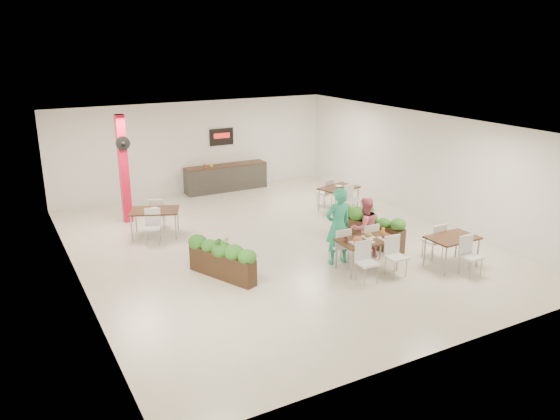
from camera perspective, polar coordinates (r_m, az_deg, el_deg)
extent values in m
plane|color=beige|center=(14.61, -0.44, -3.57)|extent=(12.00, 12.00, 0.00)
cube|color=white|center=(19.48, -8.88, 6.47)|extent=(10.00, 0.10, 3.20)
cube|color=white|center=(9.54, 16.94, -5.79)|extent=(10.00, 0.10, 3.20)
cube|color=white|center=(12.64, -20.85, -0.46)|extent=(0.10, 12.00, 3.20)
cube|color=white|center=(16.99, 14.62, 4.51)|extent=(0.10, 12.00, 3.20)
cube|color=white|center=(13.79, -0.47, 8.94)|extent=(10.00, 12.00, 0.04)
cube|color=red|center=(16.60, -16.01, 4.09)|extent=(0.25, 0.25, 3.20)
cylinder|color=black|center=(16.27, -16.10, 6.71)|extent=(0.40, 0.06, 0.40)
sphere|color=black|center=(16.23, -16.07, 6.69)|extent=(0.12, 0.12, 0.12)
cube|color=#2C2A27|center=(19.76, -5.65, 3.33)|extent=(3.00, 0.60, 0.90)
cube|color=black|center=(19.66, -5.69, 4.66)|extent=(3.00, 0.62, 0.04)
cube|color=black|center=(19.75, -6.13, 7.61)|extent=(0.90, 0.04, 0.60)
cube|color=red|center=(19.71, -6.10, 7.74)|extent=(0.60, 0.02, 0.18)
imported|color=#A5391B|center=(19.34, -7.89, 4.72)|extent=(0.09, 0.09, 0.19)
imported|color=gold|center=(19.43, -7.20, 4.78)|extent=(0.13, 0.13, 0.17)
cube|color=black|center=(12.96, 9.13, -3.14)|extent=(1.44, 0.87, 0.04)
cylinder|color=gray|center=(12.51, 7.50, -5.71)|extent=(0.04, 0.04, 0.71)
cylinder|color=gray|center=(13.21, 12.19, -4.68)|extent=(0.04, 0.04, 0.71)
cylinder|color=gray|center=(13.03, 5.88, -4.66)|extent=(0.04, 0.04, 0.71)
cylinder|color=gray|center=(13.71, 10.46, -3.74)|extent=(0.04, 0.04, 0.71)
cube|color=white|center=(13.32, 6.19, -3.73)|extent=(0.44, 0.44, 0.05)
cube|color=white|center=(13.08, 6.66, -2.98)|extent=(0.42, 0.06, 0.45)
cylinder|color=gray|center=(13.63, 6.40, -4.31)|extent=(0.02, 0.02, 0.43)
cylinder|color=gray|center=(13.46, 5.16, -4.55)|extent=(0.02, 0.02, 0.43)
cylinder|color=gray|center=(13.36, 7.17, -4.79)|extent=(0.02, 0.02, 0.43)
cylinder|color=gray|center=(13.19, 5.92, -5.04)|extent=(0.02, 0.02, 0.43)
cube|color=white|center=(13.74, 9.04, -3.19)|extent=(0.44, 0.44, 0.05)
cube|color=white|center=(13.51, 9.54, -2.45)|extent=(0.42, 0.06, 0.45)
cylinder|color=gray|center=(14.04, 9.18, -3.76)|extent=(0.02, 0.02, 0.43)
cylinder|color=gray|center=(13.86, 8.02, -3.99)|extent=(0.02, 0.02, 0.43)
cylinder|color=gray|center=(13.79, 9.98, -4.21)|extent=(0.02, 0.02, 0.43)
cylinder|color=gray|center=(13.60, 8.80, -4.45)|extent=(0.02, 0.02, 0.43)
cube|color=white|center=(12.40, 9.11, -5.52)|extent=(0.44, 0.44, 0.05)
cube|color=white|center=(12.45, 8.67, -4.16)|extent=(0.42, 0.06, 0.45)
cylinder|color=gray|center=(12.27, 8.85, -6.95)|extent=(0.02, 0.02, 0.43)
cylinder|color=gray|center=(12.46, 10.15, -6.64)|extent=(0.02, 0.02, 0.43)
cylinder|color=gray|center=(12.53, 7.97, -6.38)|extent=(0.02, 0.02, 0.43)
cylinder|color=gray|center=(12.71, 9.26, -6.09)|extent=(0.02, 0.02, 0.43)
cube|color=white|center=(12.84, 12.06, -4.86)|extent=(0.44, 0.44, 0.05)
cube|color=white|center=(12.89, 11.62, -3.55)|extent=(0.42, 0.06, 0.45)
cylinder|color=gray|center=(12.71, 11.85, -6.23)|extent=(0.02, 0.02, 0.43)
cylinder|color=gray|center=(12.91, 13.06, -5.94)|extent=(0.02, 0.02, 0.43)
cylinder|color=gray|center=(12.96, 10.94, -5.71)|extent=(0.02, 0.02, 0.43)
cylinder|color=gray|center=(13.15, 12.14, -5.43)|extent=(0.02, 0.02, 0.43)
cube|color=white|center=(12.69, 8.09, -3.42)|extent=(0.32, 0.32, 0.01)
ellipsoid|color=#A84B2A|center=(12.66, 8.10, -3.11)|extent=(0.22, 0.22, 0.13)
cube|color=white|center=(13.10, 9.20, -2.80)|extent=(0.27, 0.27, 0.01)
ellipsoid|color=orange|center=(13.08, 9.21, -2.54)|extent=(0.18, 0.18, 0.11)
cube|color=white|center=(13.09, 10.88, -2.91)|extent=(0.27, 0.27, 0.01)
ellipsoid|color=#511310|center=(13.07, 10.89, -2.69)|extent=(0.16, 0.16, 0.10)
cube|color=white|center=(12.79, 9.41, -3.32)|extent=(0.19, 0.19, 0.01)
ellipsoid|color=white|center=(12.78, 9.42, -3.13)|extent=(0.12, 0.12, 0.07)
cylinder|color=#FDAB1A|center=(13.35, 10.73, -2.18)|extent=(0.07, 0.07, 0.15)
imported|color=#4E2E21|center=(12.73, 6.85, -3.11)|extent=(0.12, 0.12, 0.10)
imported|color=#249F76|center=(13.16, 6.07, -1.69)|extent=(0.71, 0.49, 1.90)
imported|color=#E2647A|center=(13.66, 8.82, -1.84)|extent=(0.78, 0.63, 1.55)
cube|color=black|center=(12.59, -6.07, -5.73)|extent=(1.01, 1.81, 0.61)
ellipsoid|color=#24611B|center=(11.93, -3.45, -4.77)|extent=(0.40, 0.40, 0.32)
ellipsoid|color=#24611B|center=(12.18, -4.82, -4.34)|extent=(0.40, 0.40, 0.32)
ellipsoid|color=#24611B|center=(12.43, -6.13, -3.92)|extent=(0.40, 0.40, 0.32)
ellipsoid|color=#24611B|center=(12.68, -7.39, -3.52)|extent=(0.40, 0.40, 0.32)
ellipsoid|color=#24611B|center=(12.94, -8.60, -3.13)|extent=(0.40, 0.40, 0.32)
imported|color=#24611B|center=(12.40, -6.14, -3.58)|extent=(0.36, 0.31, 0.40)
cube|color=black|center=(14.57, 9.33, -2.50)|extent=(0.93, 1.97, 0.66)
ellipsoid|color=#24611B|center=(14.01, 12.25, -1.55)|extent=(0.40, 0.40, 0.32)
ellipsoid|color=#24611B|center=(14.21, 10.81, -1.18)|extent=(0.40, 0.40, 0.32)
ellipsoid|color=#24611B|center=(14.42, 9.42, -0.83)|extent=(0.40, 0.40, 0.32)
ellipsoid|color=#24611B|center=(14.65, 8.07, -0.48)|extent=(0.40, 0.40, 0.32)
ellipsoid|color=#24611B|center=(14.87, 6.76, -0.15)|extent=(0.40, 0.40, 0.32)
imported|color=#24611B|center=(14.40, 9.44, -0.47)|extent=(0.24, 0.24, 0.43)
cube|color=black|center=(15.38, -12.99, -0.06)|extent=(1.53, 1.30, 0.04)
cylinder|color=gray|center=(15.24, -15.25, -1.89)|extent=(0.04, 0.04, 0.71)
cylinder|color=gray|center=(15.08, -10.84, -1.78)|extent=(0.04, 0.04, 0.71)
cylinder|color=gray|center=(15.94, -14.83, -1.01)|extent=(0.04, 0.04, 0.71)
cylinder|color=gray|center=(15.78, -10.62, -0.89)|extent=(0.04, 0.04, 0.71)
cube|color=white|center=(16.03, -12.66, -0.37)|extent=(0.55, 0.55, 0.05)
cube|color=white|center=(15.78, -12.80, 0.28)|extent=(0.40, 0.20, 0.45)
cylinder|color=gray|center=(16.25, -11.95, -0.96)|extent=(0.02, 0.02, 0.43)
cylinder|color=gray|center=(16.29, -13.13, -1.00)|extent=(0.02, 0.02, 0.43)
cylinder|color=gray|center=(15.93, -12.07, -1.35)|extent=(0.02, 0.02, 0.43)
cylinder|color=gray|center=(15.97, -13.28, -1.38)|extent=(0.02, 0.02, 0.43)
cube|color=white|center=(14.90, -13.19, -1.78)|extent=(0.55, 0.55, 0.05)
cube|color=white|center=(15.01, -13.17, -0.64)|extent=(0.40, 0.20, 0.45)
cylinder|color=gray|center=(14.85, -13.86, -2.87)|extent=(0.02, 0.02, 0.43)
cylinder|color=gray|center=(14.80, -12.55, -2.84)|extent=(0.02, 0.02, 0.43)
cylinder|color=gray|center=(15.16, -13.69, -2.42)|extent=(0.02, 0.02, 0.43)
cylinder|color=gray|center=(15.12, -12.41, -2.39)|extent=(0.02, 0.02, 0.43)
imported|color=white|center=(15.37, -13.00, 0.10)|extent=(0.22, 0.22, 0.05)
cube|color=black|center=(17.39, 6.17, 2.31)|extent=(1.38, 1.10, 0.04)
cylinder|color=gray|center=(16.88, 5.82, 0.53)|extent=(0.04, 0.04, 0.71)
cylinder|color=gray|center=(17.70, 8.13, 1.24)|extent=(0.04, 0.04, 0.71)
cylinder|color=gray|center=(17.31, 4.09, 1.01)|extent=(0.04, 0.04, 0.71)
cylinder|color=gray|center=(18.11, 6.43, 1.68)|extent=(0.04, 0.04, 0.71)
cube|color=white|center=(17.84, 4.68, 1.81)|extent=(0.52, 0.52, 0.05)
cube|color=white|center=(17.66, 5.16, 2.47)|extent=(0.42, 0.15, 0.45)
cylinder|color=gray|center=(18.14, 4.62, 1.30)|extent=(0.02, 0.02, 0.43)
cylinder|color=gray|center=(17.89, 3.89, 1.10)|extent=(0.02, 0.02, 0.43)
cylinder|color=gray|center=(17.92, 5.43, 1.08)|extent=(0.02, 0.02, 0.43)
cylinder|color=gray|center=(17.68, 4.70, 0.87)|extent=(0.02, 0.02, 0.43)
cube|color=white|center=(17.10, 7.68, 1.02)|extent=(0.52, 0.52, 0.05)
cube|color=white|center=(17.15, 7.22, 1.95)|extent=(0.42, 0.15, 0.45)
cylinder|color=gray|center=(16.94, 7.73, 0.03)|extent=(0.02, 0.02, 0.43)
cylinder|color=gray|center=(17.20, 8.44, 0.26)|extent=(0.02, 0.02, 0.43)
cylinder|color=gray|center=(17.15, 6.85, 0.28)|extent=(0.02, 0.02, 0.43)
cylinder|color=gray|center=(17.40, 7.56, 0.50)|extent=(0.02, 0.02, 0.43)
imported|color=white|center=(17.38, 6.18, 2.46)|extent=(0.22, 0.22, 0.05)
cube|color=black|center=(13.60, 17.59, -2.77)|extent=(1.20, 0.81, 0.04)
cylinder|color=gray|center=(13.15, 16.89, -5.16)|extent=(0.04, 0.04, 0.71)
cylinder|color=gray|center=(13.90, 19.96, -4.23)|extent=(0.04, 0.04, 0.71)
cylinder|color=gray|center=(13.58, 14.87, -4.25)|extent=(0.04, 0.04, 0.71)
cylinder|color=gray|center=(14.31, 17.95, -3.41)|extent=(0.04, 0.04, 0.71)
cube|color=white|center=(14.08, 15.72, -3.13)|extent=(0.43, 0.43, 0.05)
cube|color=white|center=(13.87, 16.36, -2.40)|extent=(0.42, 0.05, 0.45)
cylinder|color=gray|center=(14.38, 15.66, -3.68)|extent=(0.02, 0.02, 0.43)
cylinder|color=gray|center=(14.16, 14.67, -3.94)|extent=(0.02, 0.02, 0.43)
cylinder|color=gray|center=(14.17, 16.62, -4.10)|extent=(0.02, 0.02, 0.43)
cylinder|color=gray|center=(13.94, 15.64, -4.37)|extent=(0.02, 0.02, 0.43)
cube|color=white|center=(13.33, 19.34, -4.66)|extent=(0.43, 0.43, 0.05)
cube|color=white|center=(13.36, 18.84, -3.41)|extent=(0.42, 0.05, 0.45)
cylinder|color=gray|center=(13.19, 19.29, -5.99)|extent=(0.02, 0.02, 0.43)
cylinder|color=gray|center=(13.44, 20.26, -5.66)|extent=(0.02, 0.02, 0.43)
cylinder|color=gray|center=(13.40, 18.21, -5.51)|extent=(0.02, 0.02, 0.43)
cylinder|color=gray|center=(13.64, 19.19, -5.20)|extent=(0.02, 0.02, 0.43)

